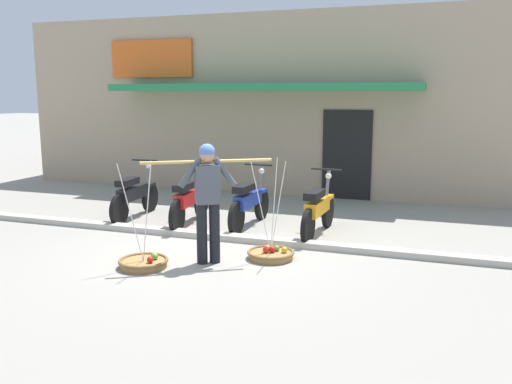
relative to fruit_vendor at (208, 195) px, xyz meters
The scene contains 10 objects.
ground_plane 1.11m from the fruit_vendor, 106.42° to the left, with size 90.00×90.00×0.00m, color gray.
sidewalk_curb 1.53m from the fruit_vendor, 97.09° to the left, with size 20.00×0.24×0.10m, color #AEA89C.
fruit_vendor is the anchor object (origin of this frame).
fruit_basket_left_side 1.28m from the fruit_vendor, 31.73° to the left, with size 0.69×0.69×1.45m.
fruit_basket_right_side 1.28m from the fruit_vendor, 148.34° to the right, with size 0.69×0.69×1.45m.
motorcycle_nearest_shop 3.26m from the fruit_vendor, 140.08° to the left, with size 0.54×1.82×1.09m.
motorcycle_second_in_row 2.38m from the fruit_vendor, 122.78° to the left, with size 0.54×1.82×1.09m.
motorcycle_third_in_row 2.22m from the fruit_vendor, 94.52° to the left, with size 0.54×1.82×1.09m.
motorcycle_end_of_row 2.33m from the fruit_vendor, 60.05° to the left, with size 0.54×1.82×1.09m.
storefront_building 8.00m from the fruit_vendor, 96.85° to the left, with size 13.00×6.00×4.20m.
Camera 1 is at (3.22, -7.29, 2.38)m, focal length 38.15 mm.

